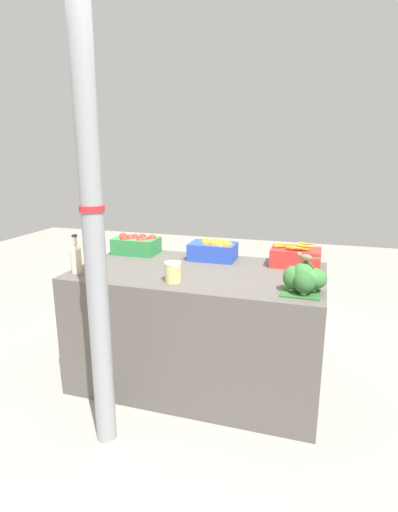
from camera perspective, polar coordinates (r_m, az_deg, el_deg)
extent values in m
plane|color=gray|center=(3.10, 0.00, -17.05)|extent=(10.00, 10.00, 0.00)
cube|color=#56514C|center=(2.90, 0.00, -9.97)|extent=(1.69, 0.94, 0.84)
cylinder|color=gray|center=(2.12, -14.86, 3.52)|extent=(0.11, 0.11, 2.47)
cylinder|color=red|center=(2.10, -15.06, 6.60)|extent=(0.13, 0.13, 0.03)
cube|color=#2D8442|center=(3.24, -8.94, 1.46)|extent=(0.35, 0.23, 0.13)
sphere|color=red|center=(3.25, -9.17, 2.59)|extent=(0.06, 0.06, 0.06)
sphere|color=red|center=(3.32, -10.77, 2.65)|extent=(0.07, 0.07, 0.07)
sphere|color=red|center=(3.16, -8.33, 2.13)|extent=(0.07, 0.07, 0.07)
sphere|color=red|center=(3.20, -6.69, 2.45)|extent=(0.07, 0.07, 0.07)
sphere|color=red|center=(3.22, -9.78, 2.41)|extent=(0.07, 0.07, 0.07)
sphere|color=red|center=(3.25, -8.04, 2.62)|extent=(0.06, 0.06, 0.06)
sphere|color=red|center=(3.16, -7.84, 2.21)|extent=(0.07, 0.07, 0.07)
sphere|color=red|center=(3.25, -10.80, 2.42)|extent=(0.06, 0.06, 0.06)
sphere|color=red|center=(3.19, -10.63, 2.27)|extent=(0.07, 0.07, 0.07)
cube|color=#2847B7|center=(3.02, 1.99, 0.68)|extent=(0.35, 0.23, 0.13)
sphere|color=orange|center=(2.93, 3.28, 1.33)|extent=(0.07, 0.07, 0.07)
sphere|color=orange|center=(2.98, 2.91, 1.52)|extent=(0.08, 0.08, 0.08)
sphere|color=orange|center=(2.97, 4.18, 1.43)|extent=(0.07, 0.07, 0.07)
sphere|color=orange|center=(2.96, 2.15, 1.63)|extent=(0.08, 0.08, 0.08)
sphere|color=orange|center=(2.98, 3.61, 1.64)|extent=(0.07, 0.07, 0.07)
sphere|color=orange|center=(2.97, 2.36, 1.69)|extent=(0.09, 0.09, 0.09)
sphere|color=orange|center=(2.98, 3.35, 1.52)|extent=(0.08, 0.08, 0.08)
sphere|color=orange|center=(3.00, 1.08, 1.77)|extent=(0.08, 0.08, 0.08)
sphere|color=orange|center=(2.93, 3.87, 1.43)|extent=(0.08, 0.08, 0.08)
cube|color=red|center=(2.92, 13.63, -0.18)|extent=(0.35, 0.23, 0.13)
cone|color=orange|center=(2.91, 12.28, 1.35)|extent=(0.17, 0.06, 0.03)
cone|color=orange|center=(2.84, 13.74, 1.04)|extent=(0.14, 0.06, 0.03)
cone|color=orange|center=(2.88, 15.40, 1.29)|extent=(0.15, 0.05, 0.03)
cone|color=orange|center=(2.85, 15.03, 0.82)|extent=(0.16, 0.05, 0.02)
cone|color=orange|center=(2.96, 12.67, 1.58)|extent=(0.15, 0.05, 0.02)
cone|color=orange|center=(2.99, 15.30, 1.64)|extent=(0.13, 0.03, 0.03)
cone|color=orange|center=(2.93, 12.29, 1.62)|extent=(0.17, 0.06, 0.02)
cone|color=orange|center=(2.97, 12.58, 1.55)|extent=(0.13, 0.04, 0.03)
cone|color=orange|center=(2.83, 14.38, 1.05)|extent=(0.16, 0.04, 0.03)
cone|color=orange|center=(2.90, 14.14, 1.23)|extent=(0.17, 0.05, 0.02)
cube|color=#2D602D|center=(2.37, 14.29, -5.17)|extent=(0.22, 0.18, 0.01)
ellipsoid|color=#387033|center=(2.38, 16.14, -3.11)|extent=(0.14, 0.14, 0.12)
cylinder|color=#B2C693|center=(2.40, 16.03, -4.58)|extent=(0.03, 0.03, 0.02)
ellipsoid|color=#387033|center=(2.36, 13.26, -3.02)|extent=(0.11, 0.11, 0.14)
cylinder|color=#B2C693|center=(2.38, 13.17, -4.57)|extent=(0.03, 0.03, 0.02)
ellipsoid|color=#427F3D|center=(2.35, 14.76, -2.67)|extent=(0.12, 0.12, 0.17)
cylinder|color=#B2C693|center=(2.37, 14.62, -4.73)|extent=(0.03, 0.03, 0.02)
ellipsoid|color=#2D602D|center=(2.31, 14.85, -3.63)|extent=(0.12, 0.12, 0.13)
cylinder|color=#B2C693|center=(2.33, 14.75, -5.09)|extent=(0.03, 0.03, 0.02)
ellipsoid|color=#427F3D|center=(2.34, 15.19, -3.10)|extent=(0.13, 0.13, 0.13)
cylinder|color=#B2C693|center=(2.36, 15.07, -4.84)|extent=(0.03, 0.03, 0.02)
cylinder|color=beige|center=(2.79, -17.13, -0.64)|extent=(0.07, 0.07, 0.17)
cone|color=beige|center=(2.77, -17.28, 1.31)|extent=(0.07, 0.07, 0.03)
cylinder|color=beige|center=(2.76, -17.34, 2.11)|extent=(0.03, 0.03, 0.05)
cylinder|color=#2D2D33|center=(2.76, -17.39, 2.79)|extent=(0.04, 0.04, 0.01)
cylinder|color=gold|center=(2.73, -15.31, -0.69)|extent=(0.06, 0.06, 0.18)
cone|color=gold|center=(2.71, -15.45, 1.44)|extent=(0.06, 0.06, 0.03)
cylinder|color=gold|center=(2.70, -15.51, 2.26)|extent=(0.03, 0.03, 0.05)
cylinder|color=gold|center=(2.70, -15.56, 2.96)|extent=(0.03, 0.03, 0.01)
cylinder|color=#D1CC75|center=(2.49, -3.74, -2.44)|extent=(0.10, 0.10, 0.12)
cylinder|color=white|center=(2.48, -3.77, -1.03)|extent=(0.11, 0.11, 0.01)
cube|color=#4C3D2D|center=(2.30, 15.06, -0.78)|extent=(0.02, 0.02, 0.01)
ellipsoid|color=#7A664C|center=(2.30, 15.09, -0.23)|extent=(0.08, 0.06, 0.04)
sphere|color=#897556|center=(2.31, 14.15, 0.22)|extent=(0.03, 0.03, 0.03)
cone|color=#4C3D28|center=(2.31, 13.89, 0.27)|extent=(0.02, 0.01, 0.01)
cube|color=#7A664C|center=(2.28, 16.34, -0.34)|extent=(0.04, 0.03, 0.01)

